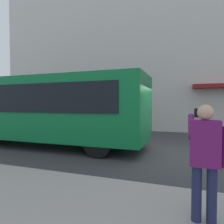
# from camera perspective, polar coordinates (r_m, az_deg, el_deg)

# --- Properties ---
(ground_plane) EXTENTS (60.00, 60.00, 0.00)m
(ground_plane) POSITION_cam_1_polar(r_m,az_deg,el_deg) (8.11, 13.44, -11.18)
(ground_plane) COLOR #38383A
(building_facade_far) EXTENTS (28.00, 1.55, 12.00)m
(building_facade_far) POSITION_cam_1_polar(r_m,az_deg,el_deg) (15.24, 16.62, 17.73)
(building_facade_far) COLOR beige
(building_facade_far) RESTS_ON ground_plane
(red_bus) EXTENTS (9.05, 2.54, 3.08)m
(red_bus) POSITION_cam_1_polar(r_m,az_deg,el_deg) (9.53, -18.16, 0.96)
(red_bus) COLOR #0F7238
(red_bus) RESTS_ON ground_plane
(pedestrian_photographer) EXTENTS (0.53, 0.52, 1.70)m
(pedestrian_photographer) POSITION_cam_1_polar(r_m,az_deg,el_deg) (3.25, 24.61, -10.69)
(pedestrian_photographer) COLOR #1E2347
(pedestrian_photographer) RESTS_ON sidewalk_curb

